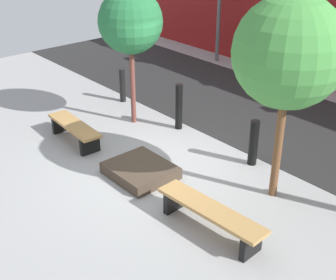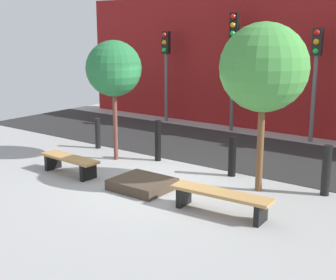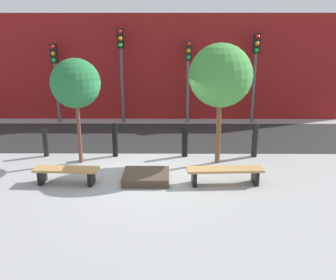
% 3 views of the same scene
% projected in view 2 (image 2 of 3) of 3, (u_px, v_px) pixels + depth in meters
% --- Properties ---
extents(ground_plane, '(18.00, 18.00, 0.00)m').
position_uv_depth(ground_plane, '(155.00, 184.00, 10.33)').
color(ground_plane, '#9E9E9E').
extents(road_strip, '(18.00, 3.83, 0.01)m').
position_uv_depth(road_strip, '(235.00, 150.00, 13.20)').
color(road_strip, '#272727').
rests_on(road_strip, ground).
extents(building_facade, '(16.20, 0.50, 4.43)m').
position_uv_depth(building_facade, '(283.00, 64.00, 15.07)').
color(building_facade, maroon).
rests_on(building_facade, ground).
extents(bench_left, '(1.67, 0.51, 0.42)m').
position_uv_depth(bench_left, '(70.00, 162.00, 10.93)').
color(bench_left, black).
rests_on(bench_left, ground).
extents(bench_right, '(1.96, 0.53, 0.43)m').
position_uv_depth(bench_right, '(221.00, 198.00, 8.58)').
color(bench_right, black).
rests_on(bench_right, ground).
extents(planter_bed, '(1.20, 1.05, 0.22)m').
position_uv_depth(planter_bed, '(142.00, 184.00, 9.96)').
color(planter_bed, '#43362A').
rests_on(planter_bed, ground).
extents(tree_behind_left_bench, '(1.40, 1.40, 3.07)m').
position_uv_depth(tree_behind_left_bench, '(114.00, 69.00, 11.70)').
color(tree_behind_left_bench, brown).
rests_on(tree_behind_left_bench, ground).
extents(tree_behind_right_bench, '(1.79, 1.79, 3.48)m').
position_uv_depth(tree_behind_right_bench, '(264.00, 68.00, 9.29)').
color(tree_behind_right_bench, brown).
rests_on(tree_behind_right_bench, ground).
extents(bollard_far_left, '(0.15, 0.15, 0.87)m').
position_uv_depth(bollard_far_left, '(98.00, 133.00, 13.29)').
color(bollard_far_left, black).
rests_on(bollard_far_left, ground).
extents(bollard_left, '(0.16, 0.16, 1.06)m').
position_uv_depth(bollard_left, '(158.00, 141.00, 12.01)').
color(bollard_left, black).
rests_on(bollard_left, ground).
extents(bollard_center, '(0.18, 0.18, 0.93)m').
position_uv_depth(bollard_center, '(232.00, 156.00, 10.77)').
color(bollard_center, black).
rests_on(bollard_center, ground).
extents(bollard_right, '(0.18, 0.18, 1.05)m').
position_uv_depth(bollard_right, '(326.00, 171.00, 9.50)').
color(bollard_right, black).
rests_on(bollard_right, ground).
extents(traffic_light_west, '(0.28, 0.27, 3.24)m').
position_uv_depth(traffic_light_west, '(166.00, 59.00, 16.75)').
color(traffic_light_west, '#595959').
rests_on(traffic_light_west, ground).
extents(traffic_light_mid_west, '(0.28, 0.27, 3.83)m').
position_uv_depth(traffic_light_mid_west, '(233.00, 51.00, 15.09)').
color(traffic_light_mid_west, '#4D4D4D').
rests_on(traffic_light_mid_west, ground).
extents(traffic_light_mid_east, '(0.28, 0.27, 3.36)m').
position_uv_depth(traffic_light_mid_east, '(316.00, 64.00, 13.58)').
color(traffic_light_mid_east, '#5C5C5C').
rests_on(traffic_light_mid_east, ground).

